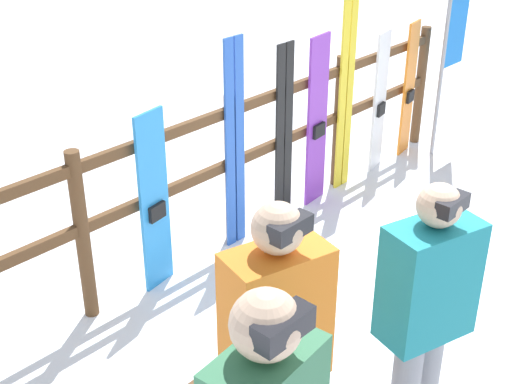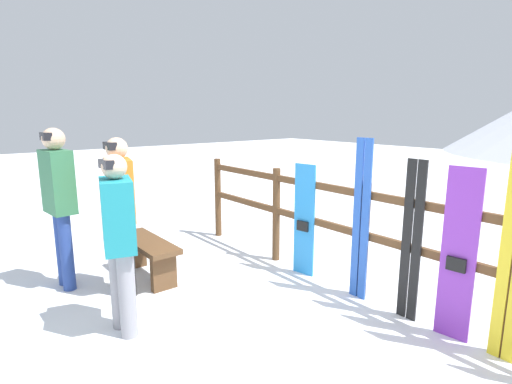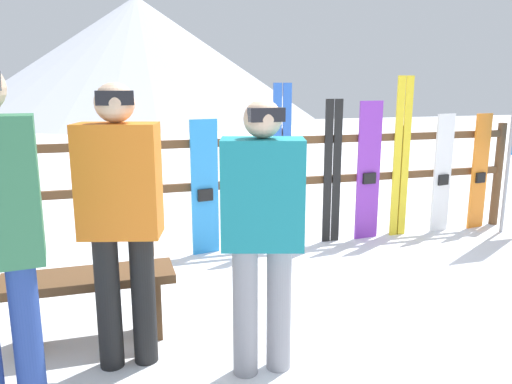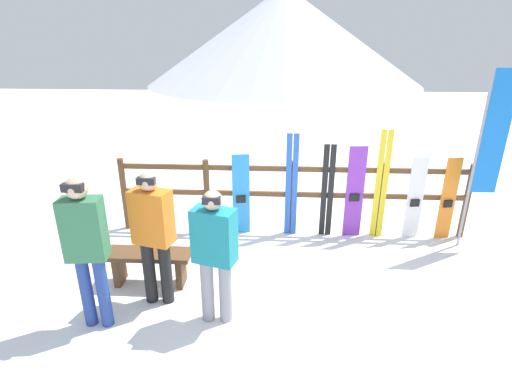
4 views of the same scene
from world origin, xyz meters
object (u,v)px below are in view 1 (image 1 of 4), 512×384
object	(u,v)px
person_orange	(276,346)
ski_pair_yellow	(346,96)
snowboard_orange	(409,90)
ski_pair_blue	(235,146)
ski_pair_black	(284,134)
person_teal	(425,309)
snowboard_blue	(154,203)
snowboard_white	(380,102)
snowboard_purple	(317,122)

from	to	relation	value
person_orange	ski_pair_yellow	size ratio (longest dim) A/B	0.96
ski_pair_yellow	snowboard_orange	size ratio (longest dim) A/B	1.31
person_orange	ski_pair_blue	bearing A→B (deg)	48.93
ski_pair_black	snowboard_orange	size ratio (longest dim) A/B	1.13
ski_pair_yellow	snowboard_orange	world-z (taller)	ski_pair_yellow
person_teal	ski_pair_black	bearing A→B (deg)	56.37
snowboard_blue	ski_pair_blue	world-z (taller)	ski_pair_blue
ski_pair_black	snowboard_blue	bearing A→B (deg)	-179.86
person_teal	snowboard_white	distance (m)	3.65
snowboard_purple	snowboard_orange	size ratio (longest dim) A/B	1.12
snowboard_blue	ski_pair_yellow	bearing A→B (deg)	0.09
ski_pair_blue	snowboard_orange	xyz separation A→B (m)	(2.50, -0.00, -0.18)
ski_pair_blue	snowboard_purple	world-z (taller)	ski_pair_blue
snowboard_white	snowboard_blue	bearing A→B (deg)	-180.00
ski_pair_blue	snowboard_orange	size ratio (longest dim) A/B	1.25
snowboard_blue	person_orange	bearing A→B (deg)	-114.03
ski_pair_blue	ski_pair_black	xyz separation A→B (m)	(0.58, 0.00, -0.08)
ski_pair_blue	snowboard_orange	distance (m)	2.50
ski_pair_black	snowboard_purple	world-z (taller)	ski_pair_black
person_teal	ski_pair_yellow	bearing A→B (deg)	43.79
person_teal	ski_pair_black	xyz separation A→B (m)	(1.48, 2.23, -0.16)
snowboard_blue	snowboard_white	distance (m)	2.80
snowboard_white	snowboard_orange	bearing A→B (deg)	-0.00
snowboard_purple	ski_pair_yellow	size ratio (longest dim) A/B	0.85
person_orange	ski_pair_black	xyz separation A→B (m)	(2.25, 1.92, -0.22)
person_teal	ski_pair_blue	distance (m)	2.40
ski_pair_yellow	person_teal	bearing A→B (deg)	-136.21
person_teal	snowboard_white	size ratio (longest dim) A/B	1.18
person_teal	snowboard_blue	world-z (taller)	person_teal
ski_pair_blue	person_teal	bearing A→B (deg)	-112.04
person_teal	ski_pair_yellow	size ratio (longest dim) A/B	0.90
snowboard_blue	ski_pair_black	bearing A→B (deg)	0.14
snowboard_white	snowboard_orange	world-z (taller)	snowboard_white
ski_pair_black	ski_pair_blue	bearing A→B (deg)	180.00
person_teal	snowboard_purple	bearing A→B (deg)	49.24
ski_pair_yellow	snowboard_orange	distance (m)	1.10
person_orange	person_teal	bearing A→B (deg)	-21.69
snowboard_blue	ski_pair_black	xyz separation A→B (m)	(1.40, 0.00, 0.10)
snowboard_blue	snowboard_orange	xyz separation A→B (m)	(3.31, 0.00, 0.00)
person_teal	snowboard_purple	xyz separation A→B (m)	(1.92, 2.22, -0.17)
person_orange	snowboard_white	distance (m)	4.14
ski_pair_blue	ski_pair_yellow	xyz separation A→B (m)	(1.42, 0.00, 0.04)
snowboard_orange	person_orange	bearing A→B (deg)	-155.31
ski_pair_black	snowboard_white	size ratio (longest dim) A/B	1.13
ski_pair_blue	ski_pair_black	world-z (taller)	ski_pair_blue
snowboard_blue	snowboard_orange	distance (m)	3.31
ski_pair_blue	ski_pair_black	bearing A→B (deg)	0.00
person_teal	ski_pair_yellow	world-z (taller)	ski_pair_yellow
person_orange	snowboard_blue	size ratio (longest dim) A/B	1.25
ski_pair_blue	snowboard_white	distance (m)	1.99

